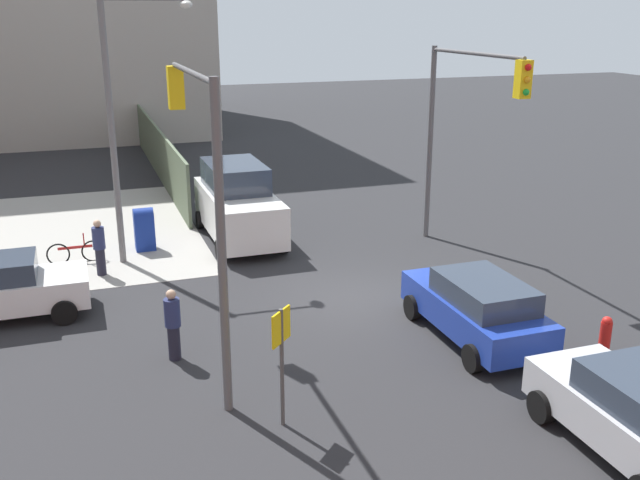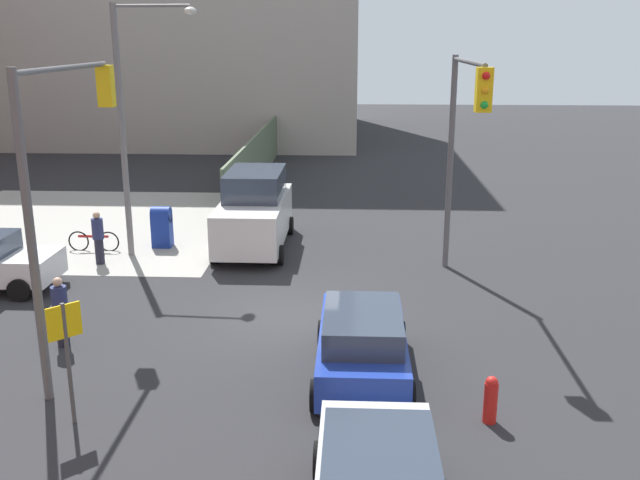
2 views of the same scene
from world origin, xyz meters
TOP-DOWN VIEW (x-y plane):
  - ground_plane at (0.00, 0.00)m, footprint 120.00×120.00m
  - sidewalk_corner at (9.00, 9.00)m, footprint 12.00×12.00m
  - construction_fence at (18.47, 3.20)m, footprint 20.94×0.12m
  - traffic_signal_nw_corner at (-2.55, 4.50)m, footprint 5.16×0.36m
  - traffic_signal_se_corner at (2.45, -4.50)m, footprint 5.38×0.36m
  - street_lamp_corner at (5.18, 5.43)m, footprint 0.56×2.68m
  - warning_sign_two_way at (-5.40, 3.63)m, footprint 0.48×0.48m
  - mailbox_blue at (6.20, 5.00)m, footprint 0.56×0.64m
  - fire_hydrant at (-5.00, -4.20)m, footprint 0.26×0.26m
  - coupe_blue at (-3.33, -1.80)m, footprint 4.39×2.02m
  - hatchback_silver at (-8.39, -1.99)m, footprint 4.06×2.02m
  - hatchback_white at (1.73, 9.04)m, footprint 2.02×4.11m
  - van_white_delivery at (6.35, 1.80)m, footprint 5.40×2.32m
  - pedestrian_crossing at (4.20, 6.50)m, footprint 0.36×0.36m
  - pedestrian_waiting at (-2.00, 5.20)m, footprint 0.36×0.36m
  - bicycle_leaning_on_fence at (5.60, 7.20)m, footprint 0.05×1.75m

SIDE VIEW (x-z plane):
  - ground_plane at x=0.00m, z-range 0.00..0.00m
  - sidewalk_corner at x=9.00m, z-range 0.00..0.01m
  - bicycle_leaning_on_fence at x=5.60m, z-range -0.14..0.83m
  - fire_hydrant at x=-5.00m, z-range 0.02..0.96m
  - mailbox_blue at x=6.20m, z-range 0.05..1.48m
  - hatchback_silver at x=-8.39m, z-range 0.03..1.65m
  - hatchback_white at x=1.73m, z-range 0.03..1.65m
  - coupe_blue at x=-3.33m, z-range 0.03..1.65m
  - pedestrian_waiting at x=-2.00m, z-range 0.03..1.73m
  - pedestrian_crossing at x=4.20m, z-range 0.04..1.76m
  - construction_fence at x=18.47m, z-range 0.00..2.40m
  - van_white_delivery at x=6.35m, z-range -0.03..2.59m
  - warning_sign_two_way at x=-5.40m, z-range 0.44..2.84m
  - traffic_signal_nw_corner at x=-2.55m, z-range 1.36..7.86m
  - traffic_signal_se_corner at x=2.45m, z-range 1.37..7.87m
  - street_lamp_corner at x=5.18m, z-range 0.70..8.70m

